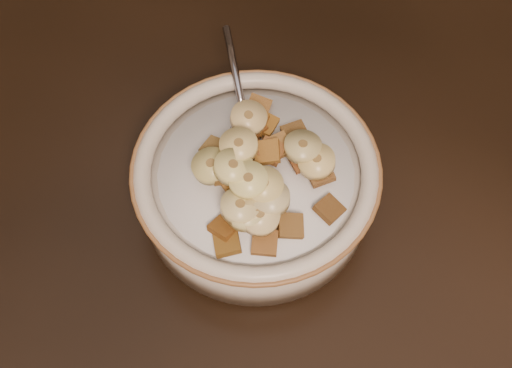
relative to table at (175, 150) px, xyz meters
The scene contains 43 objects.
floor 0.78m from the table, ahead, with size 4.00×4.50×0.10m, color #422816.
table is the anchor object (origin of this frame).
chair 0.59m from the table, 71.51° to the left, with size 0.42×0.42×0.95m, color black.
cereal_bowl 0.11m from the table, 11.94° to the right, with size 0.20×0.20×0.05m, color beige.
milk 0.12m from the table, 11.94° to the right, with size 0.17×0.17×0.00m, color white.
spoon 0.11m from the table, ahead, with size 0.04×0.05×0.01m, color #8E91A2.
cereal_square_0 0.11m from the table, 21.15° to the right, with size 0.02×0.02×0.01m, color brown.
cereal_square_1 0.14m from the table, ahead, with size 0.02×0.02×0.01m, color brown.
cereal_square_2 0.11m from the table, 26.92° to the left, with size 0.02×0.02×0.01m, color olive.
cereal_square_3 0.13m from the table, 25.64° to the right, with size 0.02×0.02×0.01m, color brown.
cereal_square_4 0.16m from the table, 38.81° to the right, with size 0.02×0.02×0.01m, color brown.
cereal_square_5 0.13m from the table, 27.36° to the right, with size 0.02×0.02×0.01m, color brown.
cereal_square_6 0.13m from the table, 14.92° to the right, with size 0.02×0.02×0.01m, color #935F2D.
cereal_square_7 0.18m from the table, 29.10° to the right, with size 0.02×0.02×0.01m, color #945827.
cereal_square_8 0.12m from the table, 12.70° to the left, with size 0.02×0.02×0.01m, color brown.
cereal_square_9 0.18m from the table, 20.27° to the right, with size 0.02×0.02×0.01m, color brown.
cereal_square_10 0.14m from the table, 11.32° to the left, with size 0.02×0.02×0.01m, color brown.
cereal_square_11 0.15m from the table, 37.34° to the right, with size 0.02×0.02×0.01m, color brown.
cereal_square_12 0.19m from the table, ahead, with size 0.02×0.02×0.01m, color brown.
cereal_square_13 0.14m from the table, ahead, with size 0.02×0.02×0.01m, color #8F5C23.
cereal_square_14 0.16m from the table, ahead, with size 0.02×0.02×0.01m, color brown.
cereal_square_15 0.17m from the table, ahead, with size 0.02×0.02×0.01m, color olive.
cereal_square_16 0.12m from the table, 25.16° to the right, with size 0.02×0.02×0.01m, color brown.
cereal_square_17 0.11m from the table, 27.31° to the right, with size 0.02×0.02×0.01m, color brown.
cereal_square_18 0.14m from the table, ahead, with size 0.02×0.02×0.01m, color brown.
cereal_square_19 0.15m from the table, 21.93° to the right, with size 0.02×0.02×0.01m, color brown.
cereal_square_20 0.12m from the table, ahead, with size 0.02×0.02×0.01m, color brown.
cereal_square_21 0.12m from the table, 10.57° to the left, with size 0.02×0.02×0.01m, color #925518.
cereal_square_22 0.15m from the table, 22.10° to the right, with size 0.02×0.02×0.01m, color brown.
cereal_square_23 0.16m from the table, 29.93° to the right, with size 0.02×0.02×0.01m, color brown.
cereal_square_24 0.13m from the table, 15.11° to the right, with size 0.02×0.02×0.01m, color brown.
banana_slice_0 0.13m from the table, 31.54° to the right, with size 0.03×0.03×0.01m, color #D2CA7C.
banana_slice_1 0.17m from the table, 21.14° to the right, with size 0.03×0.03×0.01m, color #D2C588.
banana_slice_2 0.16m from the table, 23.64° to the right, with size 0.03×0.03×0.01m, color #FFF292.
banana_slice_3 0.17m from the table, ahead, with size 0.03×0.03×0.01m, color #E3CD84.
banana_slice_4 0.16m from the table, 30.10° to the right, with size 0.03×0.03×0.01m, color #FFF6AB.
banana_slice_5 0.17m from the table, 27.33° to the right, with size 0.03×0.03×0.01m, color #FFEAA7.
banana_slice_6 0.16m from the table, ahead, with size 0.03×0.03×0.01m, color #D9CF84.
banana_slice_7 0.14m from the table, 15.21° to the right, with size 0.03×0.03×0.01m, color #F4E38B.
banana_slice_8 0.16m from the table, 30.92° to the right, with size 0.03×0.03×0.01m, color #CBC282.
banana_slice_9 0.12m from the table, ahead, with size 0.03×0.03×0.01m, color tan.
banana_slice_10 0.16m from the table, 20.12° to the right, with size 0.03×0.03×0.01m, color #ECD87B.
banana_slice_11 0.15m from the table, 24.82° to the right, with size 0.03×0.03×0.01m, color #ECE187.
Camera 1 is at (0.23, -0.27, 1.26)m, focal length 45.00 mm.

